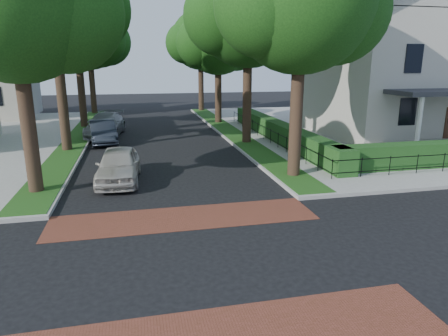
# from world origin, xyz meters

# --- Properties ---
(ground) EXTENTS (120.00, 120.00, 0.00)m
(ground) POSITION_xyz_m (0.00, 0.00, 0.00)
(ground) COLOR black
(ground) RESTS_ON ground
(sidewalk_ne) EXTENTS (30.00, 30.00, 0.15)m
(sidewalk_ne) POSITION_xyz_m (19.50, 19.00, 0.07)
(sidewalk_ne) COLOR gray
(sidewalk_ne) RESTS_ON ground
(crosswalk_far) EXTENTS (9.00, 2.20, 0.01)m
(crosswalk_far) POSITION_xyz_m (0.00, 3.20, 0.01)
(crosswalk_far) COLOR brown
(crosswalk_far) RESTS_ON ground
(grass_strip_ne) EXTENTS (1.60, 29.80, 0.02)m
(grass_strip_ne) POSITION_xyz_m (5.40, 19.10, 0.16)
(grass_strip_ne) COLOR #214814
(grass_strip_ne) RESTS_ON sidewalk_ne
(grass_strip_nw) EXTENTS (1.60, 29.80, 0.02)m
(grass_strip_nw) POSITION_xyz_m (-5.40, 19.10, 0.16)
(grass_strip_nw) COLOR #214814
(grass_strip_nw) RESTS_ON sidewalk_nw
(tree_right_near) EXTENTS (7.75, 6.67, 10.66)m
(tree_right_near) POSITION_xyz_m (5.60, 7.24, 7.63)
(tree_right_near) COLOR black
(tree_right_near) RESTS_ON sidewalk_ne
(tree_right_mid) EXTENTS (8.25, 7.09, 11.22)m
(tree_right_mid) POSITION_xyz_m (5.61, 15.25, 7.99)
(tree_right_mid) COLOR black
(tree_right_mid) RESTS_ON sidewalk_ne
(tree_right_far) EXTENTS (7.25, 6.23, 9.74)m
(tree_right_far) POSITION_xyz_m (5.60, 24.22, 6.91)
(tree_right_far) COLOR black
(tree_right_far) RESTS_ON sidewalk_ne
(tree_right_back) EXTENTS (7.50, 6.45, 10.20)m
(tree_right_back) POSITION_xyz_m (5.60, 33.23, 7.27)
(tree_right_back) COLOR black
(tree_right_back) RESTS_ON sidewalk_ne
(tree_left_near) EXTENTS (7.50, 6.45, 10.20)m
(tree_left_near) POSITION_xyz_m (-5.40, 7.23, 7.27)
(tree_left_near) COLOR black
(tree_left_near) RESTS_ON sidewalk_nw
(tree_left_mid) EXTENTS (8.00, 6.88, 11.48)m
(tree_left_mid) POSITION_xyz_m (-5.39, 15.24, 8.34)
(tree_left_mid) COLOR black
(tree_left_mid) RESTS_ON sidewalk_nw
(tree_left_far) EXTENTS (7.00, 6.02, 9.86)m
(tree_left_far) POSITION_xyz_m (-5.40, 24.22, 7.12)
(tree_left_far) COLOR black
(tree_left_far) RESTS_ON sidewalk_nw
(tree_left_back) EXTENTS (7.75, 6.66, 10.44)m
(tree_left_back) POSITION_xyz_m (-5.40, 33.24, 7.41)
(tree_left_back) COLOR black
(tree_left_back) RESTS_ON sidewalk_nw
(hedge_main_road) EXTENTS (1.00, 18.00, 1.20)m
(hedge_main_road) POSITION_xyz_m (7.70, 15.00, 0.75)
(hedge_main_road) COLOR #1E4216
(hedge_main_road) RESTS_ON sidewalk_ne
(fence_main_road) EXTENTS (0.06, 18.00, 0.90)m
(fence_main_road) POSITION_xyz_m (6.90, 15.00, 0.60)
(fence_main_road) COLOR black
(fence_main_road) RESTS_ON sidewalk_ne
(house_victorian) EXTENTS (13.00, 13.05, 12.48)m
(house_victorian) POSITION_xyz_m (17.51, 15.92, 6.02)
(house_victorian) COLOR #B4AFA1
(house_victorian) RESTS_ON sidewalk_ne
(parked_car_front) EXTENTS (2.02, 4.54, 1.52)m
(parked_car_front) POSITION_xyz_m (-2.30, 8.13, 0.76)
(parked_car_front) COLOR #B8B1A5
(parked_car_front) RESTS_ON ground
(parked_car_middle) EXTENTS (2.13, 4.64, 1.47)m
(parked_car_middle) POSITION_xyz_m (-3.60, 17.51, 0.74)
(parked_car_middle) COLOR #222833
(parked_car_middle) RESTS_ON ground
(parked_car_rear) EXTENTS (2.92, 5.77, 1.60)m
(parked_car_rear) POSITION_xyz_m (-3.60, 20.10, 0.80)
(parked_car_rear) COLOR gray
(parked_car_rear) RESTS_ON ground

